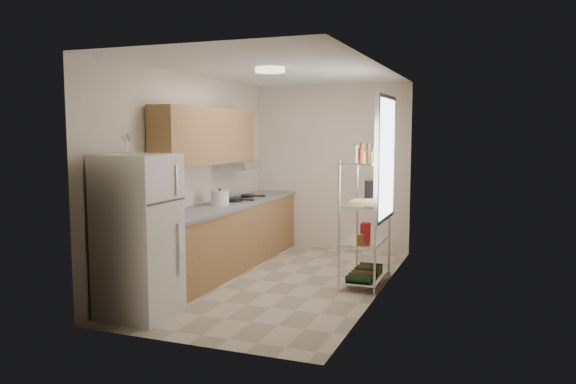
% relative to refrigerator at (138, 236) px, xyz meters
% --- Properties ---
extents(room, '(2.52, 4.42, 2.62)m').
position_rel_refrigerator_xyz_m(room, '(0.87, 1.67, 0.48)').
color(room, beige).
rests_on(room, ground).
extents(counter_run, '(0.63, 3.51, 0.90)m').
position_rel_refrigerator_xyz_m(counter_run, '(-0.05, 2.11, -0.37)').
color(counter_run, '#A97A48').
rests_on(counter_run, ground).
extents(upper_cabinets, '(0.33, 2.20, 0.72)m').
position_rel_refrigerator_xyz_m(upper_cabinets, '(-0.18, 1.77, 0.99)').
color(upper_cabinets, '#A97A48').
rests_on(upper_cabinets, room).
extents(range_hood, '(0.50, 0.60, 0.12)m').
position_rel_refrigerator_xyz_m(range_hood, '(-0.13, 2.57, 0.57)').
color(range_hood, '#B7BABC').
rests_on(range_hood, room).
extents(window, '(0.06, 1.00, 1.46)m').
position_rel_refrigerator_xyz_m(window, '(2.10, 2.02, 0.73)').
color(window, white).
rests_on(window, room).
extents(bakers_rack, '(0.45, 0.90, 1.73)m').
position_rel_refrigerator_xyz_m(bakers_rack, '(1.88, 1.97, 0.29)').
color(bakers_rack, silver).
rests_on(bakers_rack, ground).
extents(ceiling_dome, '(0.34, 0.34, 0.05)m').
position_rel_refrigerator_xyz_m(ceiling_dome, '(0.87, 1.37, 1.75)').
color(ceiling_dome, white).
rests_on(ceiling_dome, room).
extents(refrigerator, '(0.68, 0.68, 1.65)m').
position_rel_refrigerator_xyz_m(refrigerator, '(0.00, 0.00, 0.00)').
color(refrigerator, white).
rests_on(refrigerator, ground).
extents(wine_glass_a, '(0.07, 0.07, 0.18)m').
position_rel_refrigerator_xyz_m(wine_glass_a, '(-0.09, -0.06, 0.91)').
color(wine_glass_a, silver).
rests_on(wine_glass_a, refrigerator).
extents(wine_glass_b, '(0.07, 0.07, 0.20)m').
position_rel_refrigerator_xyz_m(wine_glass_b, '(0.01, -0.11, 0.92)').
color(wine_glass_b, silver).
rests_on(wine_glass_b, refrigerator).
extents(rice_cooker, '(0.24, 0.24, 0.19)m').
position_rel_refrigerator_xyz_m(rice_cooker, '(-0.06, 1.87, 0.17)').
color(rice_cooker, white).
rests_on(rice_cooker, counter_run).
extents(frying_pan_large, '(0.32, 0.32, 0.05)m').
position_rel_refrigerator_xyz_m(frying_pan_large, '(-0.09, 2.31, 0.10)').
color(frying_pan_large, black).
rests_on(frying_pan_large, counter_run).
extents(frying_pan_small, '(0.26, 0.26, 0.04)m').
position_rel_refrigerator_xyz_m(frying_pan_small, '(-0.09, 2.81, 0.10)').
color(frying_pan_small, black).
rests_on(frying_pan_small, counter_run).
extents(cutting_board, '(0.32, 0.40, 0.03)m').
position_rel_refrigerator_xyz_m(cutting_board, '(1.85, 1.99, 0.20)').
color(cutting_board, tan).
rests_on(cutting_board, bakers_rack).
extents(espresso_machine, '(0.18, 0.24, 0.26)m').
position_rel_refrigerator_xyz_m(espresso_machine, '(1.89, 2.30, 0.32)').
color(espresso_machine, black).
rests_on(espresso_machine, bakers_rack).
extents(storage_bag, '(0.11, 0.15, 0.17)m').
position_rel_refrigerator_xyz_m(storage_bag, '(1.83, 2.15, -0.18)').
color(storage_bag, red).
rests_on(storage_bag, bakers_rack).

